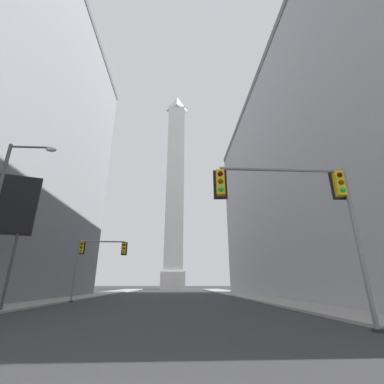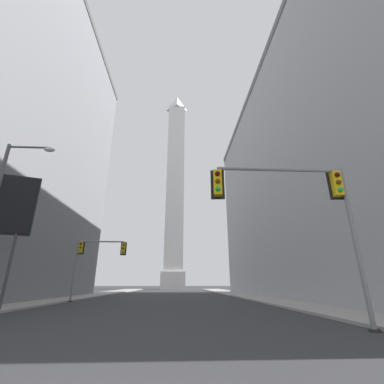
{
  "view_description": "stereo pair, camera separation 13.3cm",
  "coord_description": "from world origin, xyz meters",
  "px_view_note": "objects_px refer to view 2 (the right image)",
  "views": [
    {
      "loc": [
        1.23,
        -2.48,
        1.62
      ],
      "look_at": [
        5.04,
        65.38,
        25.95
      ],
      "focal_mm": 24.0,
      "sensor_mm": 36.0,
      "label": 1
    },
    {
      "loc": [
        1.36,
        -2.49,
        1.62
      ],
      "look_at": [
        5.04,
        65.38,
        25.95
      ],
      "focal_mm": 24.0,
      "sensor_mm": 36.0,
      "label": 2
    }
  ],
  "objects_px": {
    "traffic_light_mid_left": "(94,254)",
    "street_lamp": "(0,205)",
    "obelisk": "(175,184)",
    "traffic_light_near_right": "(303,200)"
  },
  "relations": [
    {
      "from": "street_lamp",
      "to": "obelisk",
      "type": "bearing_deg",
      "value": 83.2
    },
    {
      "from": "traffic_light_mid_left",
      "to": "traffic_light_near_right",
      "type": "bearing_deg",
      "value": -51.18
    },
    {
      "from": "obelisk",
      "to": "traffic_light_mid_left",
      "type": "relative_size",
      "value": 12.65
    },
    {
      "from": "obelisk",
      "to": "traffic_light_near_right",
      "type": "bearing_deg",
      "value": -85.07
    },
    {
      "from": "obelisk",
      "to": "traffic_light_near_right",
      "type": "distance_m",
      "value": 81.39
    },
    {
      "from": "traffic_light_near_right",
      "to": "street_lamp",
      "type": "height_order",
      "value": "street_lamp"
    },
    {
      "from": "traffic_light_mid_left",
      "to": "street_lamp",
      "type": "bearing_deg",
      "value": -96.41
    },
    {
      "from": "traffic_light_mid_left",
      "to": "street_lamp",
      "type": "distance_m",
      "value": 12.77
    },
    {
      "from": "traffic_light_near_right",
      "to": "traffic_light_mid_left",
      "type": "height_order",
      "value": "traffic_light_near_right"
    },
    {
      "from": "traffic_light_near_right",
      "to": "traffic_light_mid_left",
      "type": "xyz_separation_m",
      "value": [
        -13.56,
        16.85,
        -0.49
      ]
    }
  ]
}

